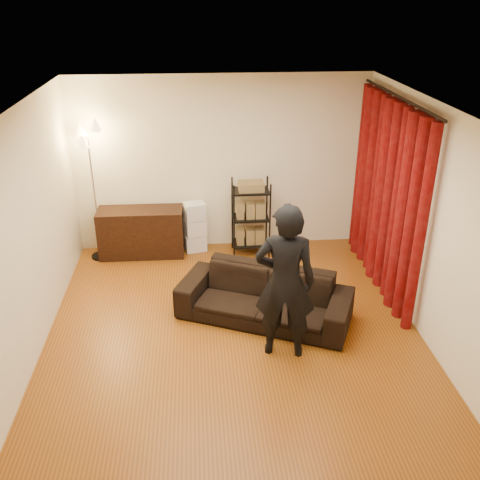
{
  "coord_description": "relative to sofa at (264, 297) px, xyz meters",
  "views": [
    {
      "loc": [
        -0.39,
        -5.39,
        3.81
      ],
      "look_at": [
        0.1,
        0.3,
        1.1
      ],
      "focal_mm": 40.0,
      "sensor_mm": 36.0,
      "label": 1
    }
  ],
  "objects": [
    {
      "name": "floor",
      "position": [
        -0.4,
        -0.28,
        -0.31
      ],
      "size": [
        5.0,
        5.0,
        0.0
      ],
      "primitive_type": "plane",
      "color": "brown",
      "rests_on": "ground"
    },
    {
      "name": "ceiling",
      "position": [
        -0.4,
        -0.28,
        2.39
      ],
      "size": [
        5.0,
        5.0,
        0.0
      ],
      "primitive_type": "plane",
      "rotation": [
        3.14,
        0.0,
        0.0
      ],
      "color": "white",
      "rests_on": "ground"
    },
    {
      "name": "wall_back",
      "position": [
        -0.4,
        2.22,
        1.04
      ],
      "size": [
        5.0,
        0.0,
        5.0
      ],
      "primitive_type": "plane",
      "rotation": [
        1.57,
        0.0,
        0.0
      ],
      "color": "#F4ECC9",
      "rests_on": "ground"
    },
    {
      "name": "wall_front",
      "position": [
        -0.4,
        -2.78,
        1.04
      ],
      "size": [
        5.0,
        0.0,
        5.0
      ],
      "primitive_type": "plane",
      "rotation": [
        -1.57,
        0.0,
        0.0
      ],
      "color": "#F4ECC9",
      "rests_on": "ground"
    },
    {
      "name": "wall_left",
      "position": [
        -2.65,
        -0.28,
        1.04
      ],
      "size": [
        0.0,
        5.0,
        5.0
      ],
      "primitive_type": "plane",
      "rotation": [
        1.57,
        0.0,
        1.57
      ],
      "color": "#F4ECC9",
      "rests_on": "ground"
    },
    {
      "name": "wall_right",
      "position": [
        1.85,
        -0.28,
        1.04
      ],
      "size": [
        0.0,
        5.0,
        5.0
      ],
      "primitive_type": "plane",
      "rotation": [
        1.57,
        0.0,
        -1.57
      ],
      "color": "#F4ECC9",
      "rests_on": "ground"
    },
    {
      "name": "curtain_rod",
      "position": [
        1.75,
        0.84,
        2.27
      ],
      "size": [
        0.04,
        2.65,
        0.04
      ],
      "primitive_type": "cylinder",
      "rotation": [
        1.57,
        0.0,
        0.0
      ],
      "color": "black",
      "rests_on": "wall_right"
    },
    {
      "name": "curtain",
      "position": [
        1.73,
        0.84,
        0.96
      ],
      "size": [
        0.22,
        2.65,
        2.55
      ],
      "primitive_type": null,
      "color": "maroon",
      "rests_on": "ground"
    },
    {
      "name": "sofa",
      "position": [
        0.0,
        0.0,
        0.0
      ],
      "size": [
        2.29,
        1.63,
        0.62
      ],
      "primitive_type": "imported",
      "rotation": [
        0.0,
        0.0,
        -0.42
      ],
      "color": "black",
      "rests_on": "ground"
    },
    {
      "name": "person",
      "position": [
        0.12,
        -0.7,
        0.6
      ],
      "size": [
        0.74,
        0.55,
        1.83
      ],
      "primitive_type": "imported",
      "rotation": [
        0.0,
        0.0,
        2.96
      ],
      "color": "black",
      "rests_on": "ground"
    },
    {
      "name": "media_cabinet",
      "position": [
        -1.67,
        1.94,
        0.06
      ],
      "size": [
        1.3,
        0.5,
        0.75
      ],
      "primitive_type": "cube",
      "rotation": [
        0.0,
        0.0,
        -0.02
      ],
      "color": "black",
      "rests_on": "ground"
    },
    {
      "name": "storage_boxes",
      "position": [
        -0.85,
        2.01,
        0.09
      ],
      "size": [
        0.38,
        0.34,
        0.81
      ],
      "primitive_type": null,
      "rotation": [
        0.0,
        0.0,
        0.26
      ],
      "color": "silver",
      "rests_on": "ground"
    },
    {
      "name": "wire_shelf",
      "position": [
        0.02,
        1.86,
        0.29
      ],
      "size": [
        0.56,
        0.41,
        1.2
      ],
      "primitive_type": null,
      "rotation": [
        0.0,
        0.0,
        -0.05
      ],
      "color": "black",
      "rests_on": "ground"
    },
    {
      "name": "floor_lamp",
      "position": [
        -2.31,
        1.9,
        0.73
      ],
      "size": [
        0.42,
        0.42,
        2.09
      ],
      "primitive_type": null,
      "rotation": [
        0.0,
        0.0,
        0.12
      ],
      "color": "silver",
      "rests_on": "ground"
    }
  ]
}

